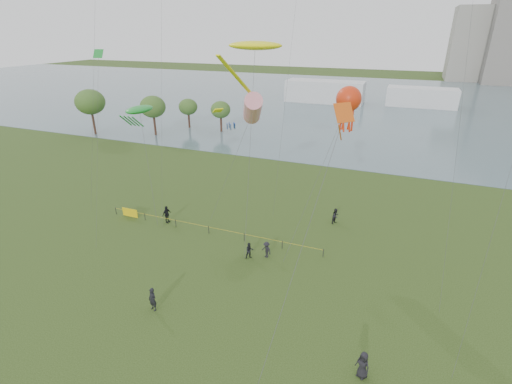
% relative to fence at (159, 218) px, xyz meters
% --- Properties ---
extents(ground_plane, '(400.00, 400.00, 0.00)m').
position_rel_fence_xyz_m(ground_plane, '(13.43, -15.17, -0.55)').
color(ground_plane, '#233811').
extents(lake, '(400.00, 120.00, 0.08)m').
position_rel_fence_xyz_m(lake, '(13.43, 84.83, -0.53)').
color(lake, slate).
rests_on(lake, ground_plane).
extents(building_low, '(16.00, 18.00, 28.00)m').
position_rel_fence_xyz_m(building_low, '(45.43, 152.83, 13.45)').
color(building_low, gray).
rests_on(building_low, ground_plane).
extents(pavilion_left, '(22.00, 8.00, 6.00)m').
position_rel_fence_xyz_m(pavilion_left, '(1.43, 79.83, 2.45)').
color(pavilion_left, silver).
rests_on(pavilion_left, ground_plane).
extents(pavilion_right, '(18.00, 7.00, 5.00)m').
position_rel_fence_xyz_m(pavilion_right, '(27.43, 82.83, 1.95)').
color(pavilion_right, silver).
rests_on(pavilion_right, ground_plane).
extents(trees, '(27.59, 16.52, 8.89)m').
position_rel_fence_xyz_m(trees, '(-25.21, 31.32, 5.10)').
color(trees, '#39231A').
rests_on(trees, ground_plane).
extents(fence, '(24.07, 0.07, 1.05)m').
position_rel_fence_xyz_m(fence, '(0.00, 0.00, 0.00)').
color(fence, black).
rests_on(fence, ground_plane).
extents(spectator_a, '(0.99, 0.96, 1.60)m').
position_rel_fence_xyz_m(spectator_a, '(11.80, -2.68, 0.25)').
color(spectator_a, black).
rests_on(spectator_a, ground_plane).
extents(spectator_b, '(1.20, 0.98, 1.62)m').
position_rel_fence_xyz_m(spectator_b, '(13.20, -1.96, 0.25)').
color(spectator_b, black).
rests_on(spectator_b, ground_plane).
extents(spectator_c, '(0.71, 1.22, 1.95)m').
position_rel_fence_xyz_m(spectator_c, '(0.72, 0.47, 0.42)').
color(spectator_c, black).
rests_on(spectator_c, ground_plane).
extents(spectator_d, '(1.09, 0.98, 1.88)m').
position_rel_fence_xyz_m(spectator_d, '(23.05, -12.01, 0.38)').
color(spectator_d, black).
rests_on(spectator_d, ground_plane).
extents(spectator_f, '(0.79, 0.61, 1.92)m').
position_rel_fence_xyz_m(spectator_f, '(7.67, -11.72, 0.41)').
color(spectator_f, black).
rests_on(spectator_f, ground_plane).
extents(spectator_g, '(0.97, 1.06, 1.75)m').
position_rel_fence_xyz_m(spectator_g, '(17.95, 7.03, 0.32)').
color(spectator_g, black).
rests_on(spectator_g, ground_plane).
extents(kite_stingray, '(5.22, 10.11, 18.53)m').
position_rel_fence_xyz_m(kite_stingray, '(9.42, 4.68, 17.49)').
color(kite_stingray, '#3F3F42').
extents(kite_windsock, '(6.31, 5.07, 14.26)m').
position_rel_fence_xyz_m(kite_windsock, '(9.33, 4.31, 11.80)').
color(kite_windsock, '#3F3F42').
extents(kite_creature, '(6.17, 7.70, 11.49)m').
position_rel_fence_xyz_m(kite_creature, '(-4.99, 5.18, 10.50)').
color(kite_creature, '#3F3F42').
extents(kite_octopus, '(4.66, 7.87, 14.95)m').
position_rel_fence_xyz_m(kite_octopus, '(18.42, 4.65, 13.20)').
color(kite_octopus, '#3F3F42').
extents(kite_delta, '(2.64, 13.42, 15.46)m').
position_rel_fence_xyz_m(kite_delta, '(19.65, -7.66, 13.38)').
color(kite_delta, '#3F3F42').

